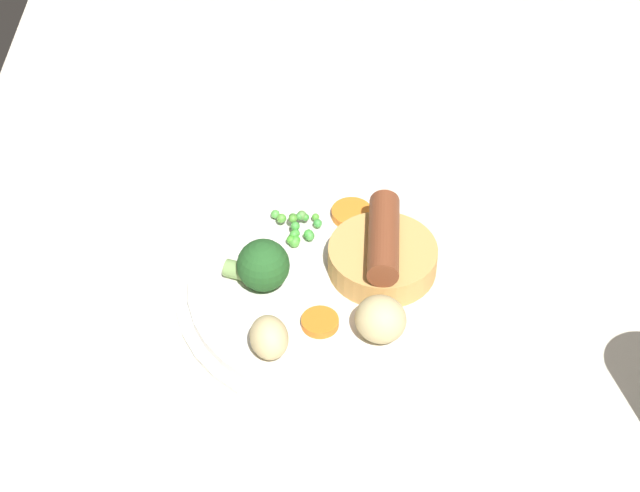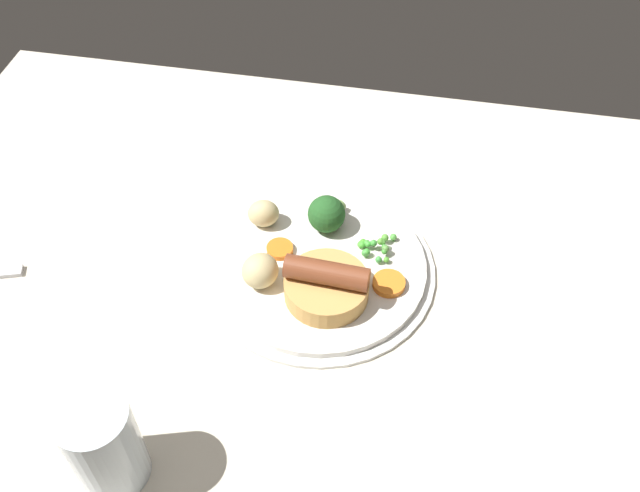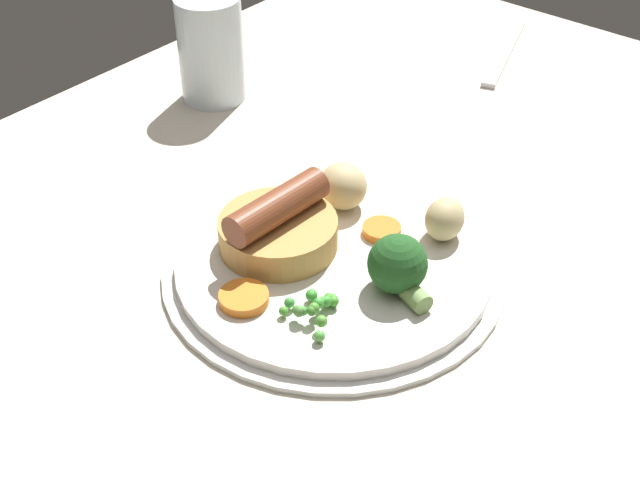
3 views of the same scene
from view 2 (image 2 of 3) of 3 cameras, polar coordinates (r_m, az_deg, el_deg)
name	(u,v)px [view 2 (image 2 of 3)]	position (r cm, az deg, el deg)	size (l,w,h in cm)	color
dining_table	(293,290)	(87.12, -2.19, -3.54)	(110.00, 80.00, 3.00)	beige
dinner_plate	(320,268)	(86.60, -0.04, -1.75)	(28.12, 28.12, 1.40)	silver
sausage_pudding	(327,284)	(81.45, 0.53, -3.07)	(9.83, 9.83, 5.36)	tan
pea_pile	(375,246)	(86.90, 4.39, -0.01)	(4.65, 4.87, 1.77)	#4A9635
broccoli_floret_near	(327,214)	(88.39, 0.57, 2.59)	(4.70, 6.09, 4.70)	#235623
potato_chunk_0	(260,271)	(82.86, -4.81, -1.98)	(4.42, 4.18, 4.08)	#CCB77F
potato_chunk_1	(263,213)	(89.37, -4.55, 2.62)	(3.94, 3.22, 3.59)	#CCB77F
carrot_slice_1	(389,283)	(83.85, 5.53, -3.00)	(3.86, 3.86, 0.82)	orange
carrot_slice_2	(280,249)	(87.10, -3.23, -0.25)	(3.26, 3.26, 0.73)	orange
drinking_glass	(104,444)	(71.25, -16.92, -14.94)	(6.89, 6.89, 11.28)	silver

